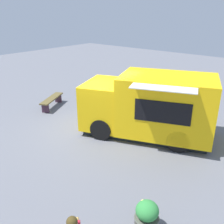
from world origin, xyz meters
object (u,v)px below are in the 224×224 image
object	(u,v)px
plaza_bench	(52,100)
food_truck	(149,107)
planter_flowering_far	(118,95)
planter_flowering_near	(147,216)

from	to	relation	value
plaza_bench	food_truck	bearing A→B (deg)	5.93
plaza_bench	planter_flowering_far	bearing A→B (deg)	57.08
planter_flowering_near	plaza_bench	xyz separation A→B (m)	(-7.57, 3.35, 0.03)
planter_flowering_near	food_truck	bearing A→B (deg)	121.72
food_truck	planter_flowering_near	bearing A→B (deg)	-58.28
planter_flowering_near	plaza_bench	world-z (taller)	planter_flowering_near
planter_flowering_near	planter_flowering_far	distance (m)	8.45
food_truck	planter_flowering_near	distance (m)	4.63
food_truck	planter_flowering_far	xyz separation A→B (m)	(-3.32, 2.33, -0.81)
planter_flowering_far	planter_flowering_near	bearing A→B (deg)	-47.41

